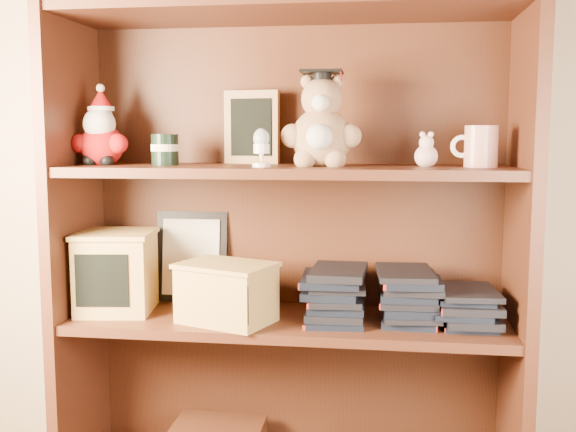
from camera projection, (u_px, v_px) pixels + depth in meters
name	position (u px, v px, depth m)	size (l,w,h in m)	color
bookcase	(290.00, 229.00, 1.80)	(1.20, 0.35, 1.60)	#4F2616
shelf_lower	(288.00, 322.00, 1.78)	(1.14, 0.33, 0.02)	#4F2616
shelf_upper	(288.00, 171.00, 1.73)	(1.14, 0.33, 0.02)	#4F2616
santa_plush	(101.00, 135.00, 1.78)	(0.16, 0.11, 0.22)	#A50F0F
teachers_tin	(165.00, 149.00, 1.77)	(0.07, 0.07, 0.08)	black
chalkboard_plaque	(252.00, 128.00, 1.85)	(0.16, 0.09, 0.20)	#9E7547
egg_cup	(261.00, 146.00, 1.66)	(0.05, 0.05, 0.10)	white
grad_teddy_bear	(321.00, 129.00, 1.70)	(0.20, 0.17, 0.25)	#A57C57
pink_figurine	(426.00, 153.00, 1.68)	(0.06, 0.06, 0.09)	beige
teacher_mug	(480.00, 146.00, 1.66)	(0.12, 0.08, 0.10)	silver
certificate_frame	(192.00, 257.00, 1.94)	(0.21, 0.05, 0.26)	black
treats_box	(116.00, 271.00, 1.83)	(0.23, 0.23, 0.22)	tan
pencils_box	(227.00, 292.00, 1.72)	(0.28, 0.24, 0.15)	tan
book_stack_left	(334.00, 295.00, 1.75)	(0.14, 0.20, 0.13)	black
book_stack_mid	(409.00, 298.00, 1.73)	(0.14, 0.20, 0.13)	black
book_stack_right	(465.00, 306.00, 1.71)	(0.14, 0.20, 0.10)	black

